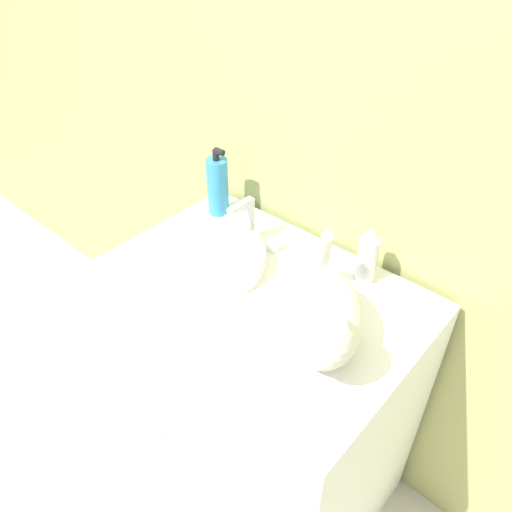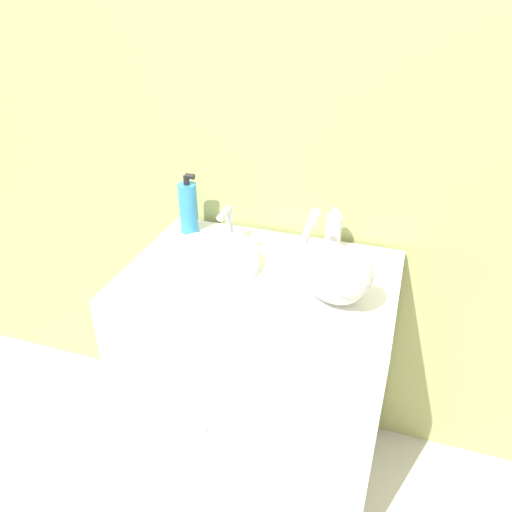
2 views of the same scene
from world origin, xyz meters
TOP-DOWN VIEW (x-y plane):
  - wall_back at (0.00, 0.61)m, footprint 6.00×0.05m
  - vanity_cabinet at (0.00, 0.28)m, footprint 0.81×0.58m
  - sink_basin at (-0.16, 0.28)m, footprint 0.29×0.29m
  - faucet at (-0.16, 0.43)m, footprint 0.20×0.10m
  - cat at (0.23, 0.24)m, footprint 0.30×0.35m
  - soap_bottle at (-0.32, 0.48)m, footprint 0.06×0.06m
  - spray_bottle at (0.18, 0.50)m, footprint 0.05×0.05m

SIDE VIEW (x-z plane):
  - vanity_cabinet at x=0.00m, z-range 0.00..0.85m
  - sink_basin at x=-0.16m, z-range 0.85..0.90m
  - faucet at x=-0.16m, z-range 0.84..0.98m
  - spray_bottle at x=0.18m, z-range 0.85..1.01m
  - cat at x=0.23m, z-range 0.83..1.04m
  - soap_bottle at x=-0.32m, z-range 0.84..1.05m
  - wall_back at x=0.00m, z-range 0.00..2.50m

